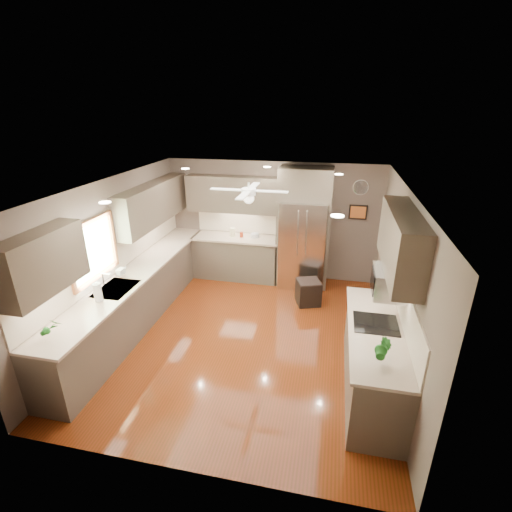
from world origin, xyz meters
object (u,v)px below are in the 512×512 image
at_px(potted_plant_left, 51,327).
at_px(stool, 308,292).
at_px(paper_towel, 98,292).
at_px(canister_d, 241,235).
at_px(potted_plant_right, 384,349).
at_px(microwave, 390,282).
at_px(canister_c, 233,232).
at_px(soap_bottle, 122,271).
at_px(refrigerator, 303,231).
at_px(bowl, 255,237).

height_order(potted_plant_left, stool, potted_plant_left).
xyz_separation_m(potted_plant_left, paper_towel, (0.01, 0.93, -0.01)).
distance_m(canister_d, potted_plant_left, 4.24).
relative_size(potted_plant_right, microwave, 0.58).
distance_m(canister_c, stool, 2.08).
bearing_deg(potted_plant_right, canister_d, 124.61).
relative_size(soap_bottle, microwave, 0.38).
relative_size(potted_plant_left, paper_towel, 1.04).
bearing_deg(potted_plant_left, refrigerator, 56.36).
bearing_deg(canister_c, microwave, -44.20).
height_order(potted_plant_right, bowl, potted_plant_right).
distance_m(soap_bottle, microwave, 4.13).
distance_m(canister_d, microwave, 3.83).
distance_m(bowl, stool, 1.68).
height_order(canister_c, refrigerator, refrigerator).
relative_size(soap_bottle, paper_towel, 0.72).
bearing_deg(canister_d, canister_c, 174.46).
relative_size(canister_c, soap_bottle, 0.92).
height_order(soap_bottle, microwave, microwave).
distance_m(canister_d, potted_plant_right, 4.44).
bearing_deg(canister_d, soap_bottle, -122.41).
bearing_deg(stool, soap_bottle, -154.29).
distance_m(bowl, refrigerator, 1.05).
bearing_deg(soap_bottle, refrigerator, 39.28).
height_order(potted_plant_right, stool, potted_plant_right).
distance_m(canister_c, bowl, 0.49).
distance_m(potted_plant_left, potted_plant_right, 3.88).
relative_size(potted_plant_right, stool, 0.59).
bearing_deg(potted_plant_left, canister_c, 74.12).
relative_size(canister_c, stool, 0.36).
xyz_separation_m(canister_d, paper_towel, (-1.34, -3.09, 0.08)).
relative_size(canister_c, potted_plant_right, 0.61).
distance_m(canister_c, canister_d, 0.20).
height_order(canister_c, potted_plant_left, potted_plant_left).
xyz_separation_m(refrigerator, microwave, (1.33, -2.71, 0.29)).
distance_m(soap_bottle, paper_towel, 0.82).
bearing_deg(paper_towel, potted_plant_left, -90.35).
distance_m(potted_plant_left, microwave, 4.20).
bearing_deg(bowl, canister_d, -175.81).
bearing_deg(paper_towel, potted_plant_right, -8.27).
bearing_deg(soap_bottle, canister_c, 61.50).
height_order(bowl, refrigerator, refrigerator).
bearing_deg(bowl, microwave, -49.53).
bearing_deg(refrigerator, stool, -75.41).
relative_size(canister_c, paper_towel, 0.66).
xyz_separation_m(canister_d, microwave, (2.63, -2.74, 0.48)).
bearing_deg(microwave, bowl, 130.47).
bearing_deg(canister_d, refrigerator, -1.20).
distance_m(canister_c, microwave, 3.98).
height_order(bowl, stool, bowl).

